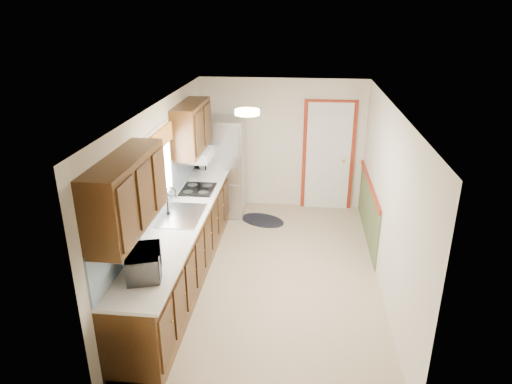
# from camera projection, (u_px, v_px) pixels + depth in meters

# --- Properties ---
(room_shell) EXTENTS (3.20, 5.20, 2.52)m
(room_shell) POSITION_uv_depth(u_px,v_px,m) (272.00, 196.00, 6.08)
(room_shell) COLOR tan
(room_shell) RESTS_ON ground
(kitchen_run) EXTENTS (0.63, 4.00, 2.20)m
(kitchen_run) POSITION_uv_depth(u_px,v_px,m) (178.00, 227.00, 6.07)
(kitchen_run) COLOR #39200C
(kitchen_run) RESTS_ON ground
(back_wall_trim) EXTENTS (1.12, 2.30, 2.08)m
(back_wall_trim) POSITION_uv_depth(u_px,v_px,m) (336.00, 167.00, 8.13)
(back_wall_trim) COLOR maroon
(back_wall_trim) RESTS_ON ground
(ceiling_fixture) EXTENTS (0.30, 0.30, 0.06)m
(ceiling_fixture) POSITION_uv_depth(u_px,v_px,m) (247.00, 112.00, 5.49)
(ceiling_fixture) COLOR #FFD88C
(ceiling_fixture) RESTS_ON room_shell
(microwave) EXTENTS (0.41, 0.56, 0.34)m
(microwave) POSITION_uv_depth(u_px,v_px,m) (144.00, 260.00, 4.69)
(microwave) COLOR white
(microwave) RESTS_ON kitchen_run
(refrigerator) EXTENTS (0.75, 0.75, 1.77)m
(refrigerator) POSITION_uv_depth(u_px,v_px,m) (224.00, 167.00, 8.19)
(refrigerator) COLOR #B7B7BC
(refrigerator) RESTS_ON ground
(rug) EXTENTS (0.96, 0.81, 0.01)m
(rug) POSITION_uv_depth(u_px,v_px,m) (262.00, 220.00, 8.15)
(rug) COLOR black
(rug) RESTS_ON ground
(cooktop) EXTENTS (0.49, 0.58, 0.02)m
(cooktop) POSITION_uv_depth(u_px,v_px,m) (198.00, 189.00, 6.98)
(cooktop) COLOR black
(cooktop) RESTS_ON kitchen_run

